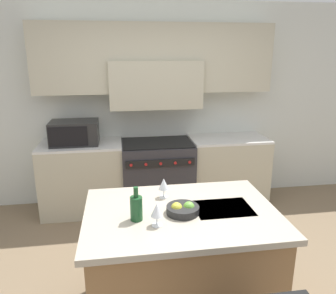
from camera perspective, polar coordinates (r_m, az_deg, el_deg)
name	(u,v)px	position (r m, az deg, el deg)	size (l,w,h in m)	color
back_cabinetry	(154,89)	(4.44, -2.42, 10.06)	(10.00, 0.46, 2.70)	silver
back_counter	(157,174)	(4.45, -1.89, -4.66)	(3.01, 0.62, 0.93)	#B2AD93
range_stove	(157,175)	(4.44, -1.85, -4.85)	(0.93, 0.70, 0.91)	#2D2D33
microwave	(75,133)	(4.28, -15.97, 2.43)	(0.59, 0.41, 0.29)	black
kitchen_island	(181,264)	(2.71, 2.24, -19.72)	(1.42, 1.00, 0.93)	olive
wine_bottle	(136,208)	(2.32, -5.54, -10.45)	(0.09, 0.09, 0.25)	#194723
wine_glass_near	(157,211)	(2.23, -1.96, -11.03)	(0.08, 0.08, 0.16)	white
wine_glass_far	(164,185)	(2.63, -0.75, -6.56)	(0.08, 0.08, 0.16)	white
fruit_bowl	(183,209)	(2.42, 2.58, -10.75)	(0.24, 0.24, 0.09)	black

